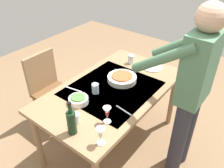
# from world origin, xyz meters

# --- Properties ---
(ground_plane) EXTENTS (6.00, 6.00, 0.00)m
(ground_plane) POSITION_xyz_m (0.00, 0.00, 0.00)
(ground_plane) COLOR #846647
(dining_table) EXTENTS (1.53, 0.89, 0.76)m
(dining_table) POSITION_xyz_m (0.00, 0.00, 0.69)
(dining_table) COLOR #93704C
(dining_table) RESTS_ON ground_plane
(chair_near) EXTENTS (0.40, 0.40, 0.91)m
(chair_near) POSITION_xyz_m (0.16, -0.83, 0.53)
(chair_near) COLOR brown
(chair_near) RESTS_ON ground_plane
(person_server) EXTENTS (0.42, 0.61, 1.69)m
(person_server) POSITION_xyz_m (-0.17, 0.71, 0.96)
(person_server) COLOR #2D2D38
(person_server) RESTS_ON ground_plane
(wine_bottle) EXTENTS (0.07, 0.07, 0.30)m
(wine_bottle) POSITION_xyz_m (0.66, 0.12, 0.87)
(wine_bottle) COLOR black
(wine_bottle) RESTS_ON dining_table
(wine_glass_left) EXTENTS (0.07, 0.07, 0.15)m
(wine_glass_left) POSITION_xyz_m (0.61, 0.37, 0.87)
(wine_glass_left) COLOR white
(wine_glass_left) RESTS_ON dining_table
(wine_glass_right) EXTENTS (0.07, 0.07, 0.15)m
(wine_glass_right) POSITION_xyz_m (0.40, 0.26, 0.87)
(wine_glass_right) COLOR white
(wine_glass_right) RESTS_ON dining_table
(water_cup_near_left) EXTENTS (0.07, 0.07, 0.10)m
(water_cup_near_left) POSITION_xyz_m (0.16, -0.08, 0.81)
(water_cup_near_left) COLOR silver
(water_cup_near_left) RESTS_ON dining_table
(water_cup_near_right) EXTENTS (0.07, 0.07, 0.10)m
(water_cup_near_right) POSITION_xyz_m (-0.54, -0.14, 0.82)
(water_cup_near_right) COLOR silver
(water_cup_near_right) RESTS_ON dining_table
(water_cup_far_left) EXTENTS (0.07, 0.07, 0.09)m
(water_cup_far_left) POSITION_xyz_m (0.56, 0.06, 0.81)
(water_cup_far_left) COLOR silver
(water_cup_far_left) RESTS_ON dining_table
(serving_bowl_pasta) EXTENTS (0.30, 0.30, 0.07)m
(serving_bowl_pasta) POSITION_xyz_m (-0.17, -0.00, 0.80)
(serving_bowl_pasta) COLOR silver
(serving_bowl_pasta) RESTS_ON dining_table
(side_bowl_salad) EXTENTS (0.18, 0.18, 0.07)m
(side_bowl_salad) POSITION_xyz_m (0.36, -0.10, 0.80)
(side_bowl_salad) COLOR silver
(side_bowl_salad) RESTS_ON dining_table
(dinner_plate_near) EXTENTS (0.23, 0.23, 0.01)m
(dinner_plate_near) POSITION_xyz_m (-0.60, 0.12, 0.77)
(dinner_plate_near) COLOR silver
(dinner_plate_near) RESTS_ON dining_table
(table_knife) EXTENTS (0.05, 0.20, 0.00)m
(table_knife) POSITION_xyz_m (0.25, -0.29, 0.77)
(table_knife) COLOR silver
(table_knife) RESTS_ON dining_table
(table_fork) EXTENTS (0.04, 0.18, 0.00)m
(table_fork) POSITION_xyz_m (0.21, 0.29, 0.77)
(table_fork) COLOR silver
(table_fork) RESTS_ON dining_table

